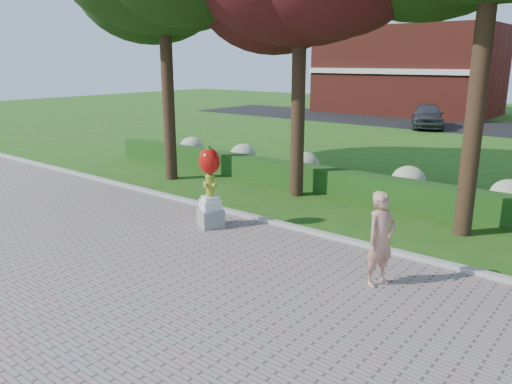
% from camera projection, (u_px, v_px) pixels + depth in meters
% --- Properties ---
extents(ground, '(100.00, 100.00, 0.00)m').
position_uv_depth(ground, '(216.00, 266.00, 10.82)').
color(ground, '#225415').
rests_on(ground, ground).
extents(walkway, '(40.00, 14.00, 0.04)m').
position_uv_depth(walkway, '(40.00, 344.00, 7.81)').
color(walkway, gray).
rests_on(walkway, ground).
extents(curb, '(40.00, 0.18, 0.15)m').
position_uv_depth(curb, '(295.00, 228.00, 13.06)').
color(curb, '#ADADA5').
rests_on(curb, ground).
extents(lawn_hedge, '(24.00, 0.70, 0.80)m').
position_uv_depth(lawn_hedge, '(366.00, 187.00, 15.99)').
color(lawn_hedge, '#134112').
rests_on(lawn_hedge, ground).
extents(hydrangea_row, '(20.10, 1.10, 0.99)m').
position_uv_depth(hydrangea_row, '(396.00, 179.00, 16.36)').
color(hydrangea_row, '#ACB288').
rests_on(hydrangea_row, ground).
extents(building_left, '(14.00, 8.00, 7.00)m').
position_uv_depth(building_left, '(408.00, 70.00, 41.59)').
color(building_left, maroon).
rests_on(building_left, ground).
extents(hydrant_sculpture, '(0.78, 0.78, 2.17)m').
position_uv_depth(hydrant_sculpture, '(210.00, 185.00, 13.00)').
color(hydrant_sculpture, gray).
rests_on(hydrant_sculpture, walkway).
extents(woman, '(0.64, 0.79, 1.89)m').
position_uv_depth(woman, '(381.00, 239.00, 9.62)').
color(woman, tan).
rests_on(woman, walkway).
extents(parked_car, '(3.58, 5.09, 1.61)m').
position_uv_depth(parked_car, '(427.00, 115.00, 32.77)').
color(parked_car, '#393A40').
rests_on(parked_car, street).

